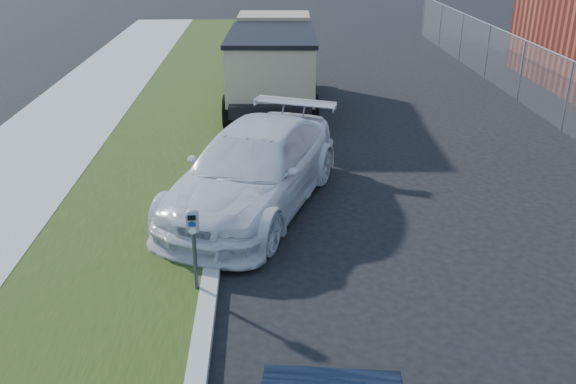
{
  "coord_description": "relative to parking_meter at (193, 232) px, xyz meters",
  "views": [
    {
      "loc": [
        -1.77,
        -7.9,
        4.91
      ],
      "look_at": [
        -1.4,
        1.0,
        1.0
      ],
      "focal_mm": 38.0,
      "sensor_mm": 36.0,
      "label": 1
    }
  ],
  "objects": [
    {
      "name": "ground",
      "position": [
        2.77,
        0.4,
        -1.03
      ],
      "size": [
        120.0,
        120.0,
        0.0
      ],
      "primitive_type": "plane",
      "color": "black",
      "rests_on": "ground"
    },
    {
      "name": "white_wagon",
      "position": [
        0.82,
        3.11,
        -0.27
      ],
      "size": [
        3.87,
        5.64,
        1.52
      ],
      "primitive_type": "imported",
      "rotation": [
        0.0,
        0.0,
        -0.37
      ],
      "color": "silver",
      "rests_on": "ground"
    },
    {
      "name": "streetside",
      "position": [
        -2.8,
        2.4,
        -0.96
      ],
      "size": [
        6.12,
        50.0,
        0.15
      ],
      "color": "gray",
      "rests_on": "ground"
    },
    {
      "name": "dump_truck",
      "position": [
        1.29,
        10.23,
        0.31
      ],
      "size": [
        2.66,
        6.19,
        2.38
      ],
      "rotation": [
        0.0,
        0.0,
        -0.04
      ],
      "color": "black",
      "rests_on": "ground"
    },
    {
      "name": "chainlink_fence",
      "position": [
        8.77,
        7.4,
        0.23
      ],
      "size": [
        0.06,
        30.06,
        30.0
      ],
      "color": "slate",
      "rests_on": "ground"
    },
    {
      "name": "parking_meter",
      "position": [
        0.0,
        0.0,
        0.0
      ],
      "size": [
        0.17,
        0.12,
        1.26
      ],
      "rotation": [
        0.0,
        0.0,
        0.01
      ],
      "color": "#3F4247",
      "rests_on": "ground"
    }
  ]
}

